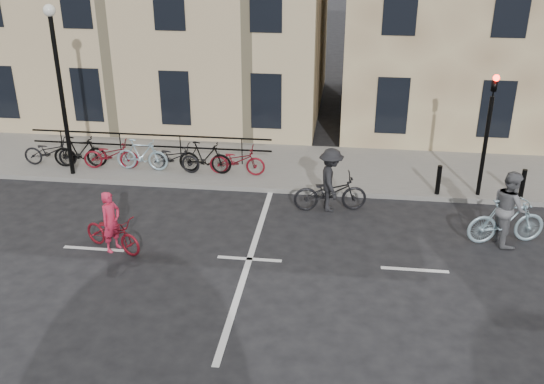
# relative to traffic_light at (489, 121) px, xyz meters

# --- Properties ---
(ground) EXTENTS (120.00, 120.00, 0.00)m
(ground) POSITION_rel_traffic_light_xyz_m (-6.20, -4.34, -2.45)
(ground) COLOR black
(ground) RESTS_ON ground
(sidewalk) EXTENTS (46.00, 4.00, 0.15)m
(sidewalk) POSITION_rel_traffic_light_xyz_m (-10.20, 1.66, -2.38)
(sidewalk) COLOR slate
(sidewalk) RESTS_ON ground
(traffic_light) EXTENTS (0.18, 0.30, 3.90)m
(traffic_light) POSITION_rel_traffic_light_xyz_m (0.00, 0.00, 0.00)
(traffic_light) COLOR black
(traffic_light) RESTS_ON sidewalk
(lamp_post) EXTENTS (0.36, 0.36, 5.28)m
(lamp_post) POSITION_rel_traffic_light_xyz_m (-12.70, 0.06, 1.04)
(lamp_post) COLOR black
(lamp_post) RESTS_ON sidewalk
(bollard_east) EXTENTS (0.14, 0.14, 0.90)m
(bollard_east) POSITION_rel_traffic_light_xyz_m (-1.20, -0.09, -1.85)
(bollard_east) COLOR black
(bollard_east) RESTS_ON sidewalk
(bollard_west) EXTENTS (0.14, 0.14, 0.90)m
(bollard_west) POSITION_rel_traffic_light_xyz_m (1.20, -0.09, -1.85)
(bollard_west) COLOR black
(bollard_west) RESTS_ON sidewalk
(parked_bikes) EXTENTS (8.30, 1.23, 1.05)m
(parked_bikes) POSITION_rel_traffic_light_xyz_m (-10.55, 0.70, -1.81)
(parked_bikes) COLOR black
(parked_bikes) RESTS_ON sidewalk
(cyclist_pink) EXTENTS (1.87, 1.28, 1.58)m
(cyclist_pink) POSITION_rel_traffic_light_xyz_m (-9.68, -4.29, -1.91)
(cyclist_pink) COLOR maroon
(cyclist_pink) RESTS_ON ground
(cyclist_grey) EXTENTS (2.12, 1.10, 1.97)m
(cyclist_grey) POSITION_rel_traffic_light_xyz_m (0.19, -2.66, -1.66)
(cyclist_grey) COLOR #92B0BF
(cyclist_grey) RESTS_ON ground
(cyclist_dark) EXTENTS (2.18, 1.30, 1.86)m
(cyclist_dark) POSITION_rel_traffic_light_xyz_m (-4.36, -1.28, -1.72)
(cyclist_dark) COLOR black
(cyclist_dark) RESTS_ON ground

